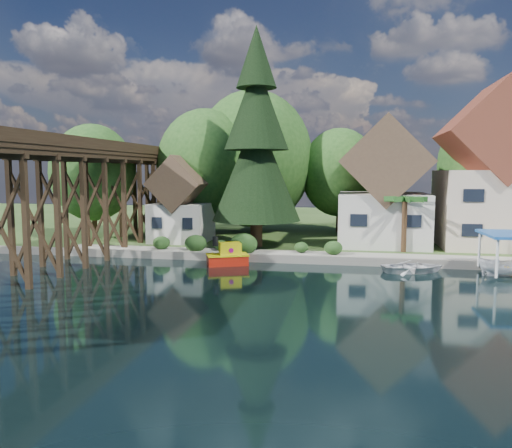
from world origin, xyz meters
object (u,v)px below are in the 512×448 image
Objects in this scene: boat_canopy at (508,258)px; trestle_bridge at (76,192)px; house_center at (492,177)px; conifer at (256,142)px; palm_tree at (405,201)px; tugboat at (228,256)px; boat_white_a at (413,266)px; house_left at (383,192)px; shed at (182,205)px.

trestle_bridge is at bearing -178.78° from boat_canopy.
house_center is at bearing 19.49° from trestle_bridge.
trestle_bridge is at bearing -160.51° from house_center.
boat_canopy is at bearing -20.13° from conifer.
conifer is 12.98m from palm_tree.
house_center is 4.04× the size of tugboat.
tugboat is 0.81× the size of boat_white_a.
house_left is 0.60× the size of conifer.
palm_tree reaches higher than boat_canopy.
house_left is at bearing 18.50° from conifer.
trestle_bridge is at bearing -173.92° from tugboat.
tugboat reaches higher than boat_white_a.
conifer is at bearing 46.21° from boat_white_a.
trestle_bridge reaches higher than tugboat.
boat_canopy reaches higher than boat_white_a.
tugboat is at bearing 72.53° from boat_white_a.
conifer is at bearing 80.66° from tugboat.
conifer is (7.38, -2.05, 5.52)m from shed.
conifer is at bearing -168.33° from house_center.
house_left is 2.41× the size of boat_canopy.
boat_white_a is (12.19, -6.26, -8.90)m from conifer.
trestle_bridge is 5.63× the size of shed.
palm_tree is at bearing 134.92° from boat_canopy.
house_left is at bearing 25.21° from trestle_bridge.
conifer is 5.35× the size of tugboat.
house_left is 2.34× the size of palm_tree.
house_center is (9.00, 0.50, 1.28)m from house_left.
trestle_bridge is at bearing -149.56° from conifer.
conifer is at bearing -15.54° from shed.
shed reaches higher than boat_canopy.
tugboat is (11.38, 1.21, -4.69)m from trestle_bridge.
trestle_bridge is 10.69m from shed.
shed is at bearing 50.38° from boat_white_a.
trestle_bridge reaches higher than boat_white_a.
trestle_bridge is 33.96m from house_center.
boat_canopy is (25.46, -8.68, -2.59)m from shed.
boat_canopy is at bearing -45.08° from palm_tree.
house_left is at bearing 39.61° from tugboat.
boat_canopy is (30.46, 0.65, -4.11)m from trestle_bridge.
house_center is 20.25m from conifer.
house_left is 3.21× the size of tugboat.
house_left is 9.10m from house_center.
house_center is 2.95× the size of palm_tree.
house_center is 27.20m from shed.
house_center is 14.05m from boat_white_a.
house_center is 3.04× the size of boat_canopy.
shed is at bearing 164.46° from conifer.
boat_canopy is (5.89, -0.37, 0.80)m from boat_white_a.
palm_tree is (-7.55, -4.66, -1.80)m from house_center.
house_left reaches higher than boat_canopy.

